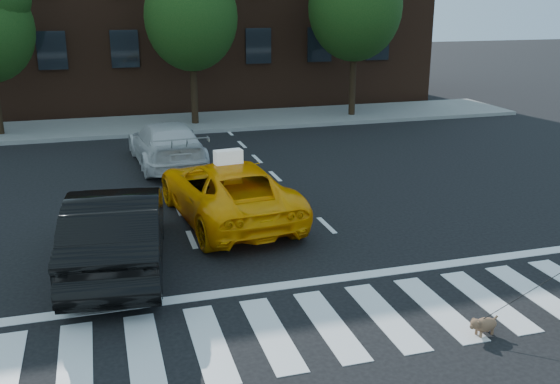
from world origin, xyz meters
The scene contains 10 objects.
ground centered at (0.00, 0.00, 0.00)m, with size 120.00×120.00×0.00m, color black.
crosswalk centered at (0.00, 0.00, 0.01)m, with size 13.00×2.40×0.01m, color silver.
stop_line centered at (0.00, 1.60, 0.01)m, with size 12.00×0.30×0.01m, color silver.
sidewalk_far centered at (0.00, 17.50, 0.07)m, with size 30.00×4.00×0.15m, color slate.
tree_mid centered at (0.53, 17.00, 4.85)m, with size 3.69×3.69×7.10m.
taxi centered at (-0.53, 5.54, 0.72)m, with size 2.38×5.17×1.44m, color #FFA005.
black_sedan centered at (-3.19, 3.36, 0.81)m, with size 1.72×4.94×1.63m, color black.
white_suv centered at (-1.35, 11.05, 0.70)m, with size 1.97×4.84×1.40m, color silver.
dog centered at (2.21, -1.00, 0.19)m, with size 0.57×0.28×0.33m.
taxi_sign centered at (-0.53, 5.34, 1.60)m, with size 0.65×0.28×0.32m, color white.
Camera 1 is at (-3.37, -8.53, 5.16)m, focal length 40.00 mm.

